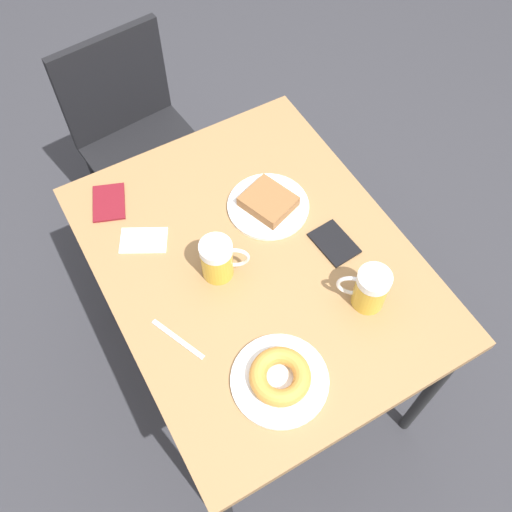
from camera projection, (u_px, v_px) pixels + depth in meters
ground_plane at (256, 365)px, 2.14m from camera, size 8.00×8.00×0.00m
table at (256, 273)px, 1.56m from camera, size 0.77×0.98×0.76m
chair at (133, 127)px, 2.08m from camera, size 0.44×0.44×0.85m
plate_with_cake at (268, 204)px, 1.58m from camera, size 0.23×0.23×0.04m
plate_with_donut at (280, 378)px, 1.31m from camera, size 0.23×0.23×0.05m
beer_mug_left at (218, 259)px, 1.43m from camera, size 0.12×0.09×0.12m
beer_mug_center at (370, 289)px, 1.38m from camera, size 0.11×0.10×0.12m
napkin_folded at (144, 240)px, 1.53m from camera, size 0.15×0.13×0.00m
fork at (178, 339)px, 1.38m from camera, size 0.07×0.15×0.00m
passport_near_edge at (109, 202)px, 1.59m from camera, size 0.13×0.15×0.01m
passport_far_edge at (334, 243)px, 1.52m from camera, size 0.10×0.13×0.01m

